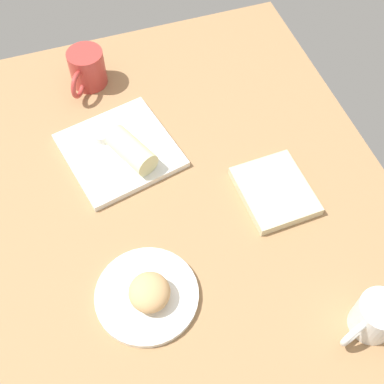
% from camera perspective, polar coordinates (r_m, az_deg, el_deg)
% --- Properties ---
extents(dining_table, '(1.10, 0.90, 0.04)m').
position_cam_1_polar(dining_table, '(1.17, -0.79, 0.35)').
color(dining_table, '#9E754C').
rests_on(dining_table, ground).
extents(round_plate, '(0.20, 0.20, 0.01)m').
position_cam_1_polar(round_plate, '(1.02, -5.09, -11.50)').
color(round_plate, white).
rests_on(round_plate, dining_table).
extents(scone_pastry, '(0.10, 0.09, 0.05)m').
position_cam_1_polar(scone_pastry, '(0.99, -4.81, -11.16)').
color(scone_pastry, tan).
rests_on(scone_pastry, round_plate).
extents(square_plate, '(0.29, 0.29, 0.02)m').
position_cam_1_polar(square_plate, '(1.21, -8.11, 4.65)').
color(square_plate, white).
rests_on(square_plate, dining_table).
extents(sauce_cup, '(0.05, 0.05, 0.02)m').
position_cam_1_polar(sauce_cup, '(1.22, -10.00, 6.48)').
color(sauce_cup, silver).
rests_on(sauce_cup, square_plate).
extents(breakfast_wrap, '(0.14, 0.10, 0.06)m').
position_cam_1_polar(breakfast_wrap, '(1.16, -6.83, 4.68)').
color(breakfast_wrap, beige).
rests_on(breakfast_wrap, square_plate).
extents(book_stack, '(0.18, 0.16, 0.02)m').
position_cam_1_polar(book_stack, '(1.14, 9.27, 0.11)').
color(book_stack, beige).
rests_on(book_stack, dining_table).
extents(coffee_mug, '(0.08, 0.13, 0.09)m').
position_cam_1_polar(coffee_mug, '(1.02, 19.82, -13.11)').
color(coffee_mug, white).
rests_on(coffee_mug, dining_table).
extents(second_mug, '(0.13, 0.10, 0.10)m').
position_cam_1_polar(second_mug, '(1.35, -11.75, 13.42)').
color(second_mug, '#B23833').
rests_on(second_mug, dining_table).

